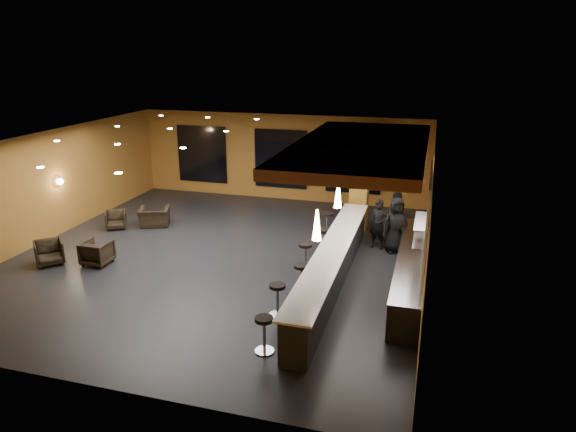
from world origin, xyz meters
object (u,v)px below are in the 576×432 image
(pendant_1, at_px, (338,195))
(bar_stool_4, at_px, (324,238))
(armchair_a, at_px, (49,253))
(bar_stool_5, at_px, (327,221))
(armchair_d, at_px, (155,217))
(staff_c, at_px, (396,225))
(pendant_0, at_px, (317,225))
(staff_a, at_px, (378,224))
(prep_counter, at_px, (411,270))
(pendant_2, at_px, (353,173))
(column, at_px, (360,180))
(staff_b, at_px, (397,218))
(bar_stool_3, at_px, (305,253))
(bar_stool_2, at_px, (301,275))
(bar_counter, at_px, (332,267))
(armchair_c, at_px, (116,220))
(bar_stool_1, at_px, (277,296))
(armchair_b, at_px, (97,252))
(bar_stool_0, at_px, (264,330))

(pendant_1, xyz_separation_m, bar_stool_4, (-0.66, 1.45, -1.82))
(armchair_a, height_order, bar_stool_5, bar_stool_5)
(armchair_d, height_order, bar_stool_5, bar_stool_5)
(staff_c, relative_size, armchair_d, 1.72)
(pendant_0, xyz_separation_m, pendant_1, (0.00, 2.50, 0.00))
(staff_c, bearing_deg, armchair_d, 158.05)
(staff_a, distance_m, staff_c, 0.57)
(prep_counter, distance_m, pendant_2, 3.73)
(column, height_order, staff_b, column)
(armchair_a, distance_m, armchair_d, 4.05)
(staff_b, bearing_deg, bar_stool_4, -158.84)
(staff_a, relative_size, staff_b, 0.94)
(staff_b, distance_m, staff_c, 0.76)
(pendant_2, bearing_deg, armchair_d, -179.67)
(staff_c, bearing_deg, bar_stool_3, -158.78)
(column, xyz_separation_m, armchair_d, (-6.98, -1.64, -1.42))
(bar_stool_2, height_order, bar_stool_4, bar_stool_4)
(prep_counter, bearing_deg, pendant_2, 128.66)
(bar_counter, bearing_deg, bar_stool_2, -133.46)
(pendant_0, relative_size, staff_c, 0.40)
(armchair_a, height_order, armchair_c, armchair_a)
(bar_stool_2, bearing_deg, pendant_2, 79.73)
(bar_stool_1, relative_size, bar_stool_5, 0.93)
(column, bearing_deg, bar_stool_2, -97.21)
(staff_c, bearing_deg, bar_stool_1, -136.69)
(bar_counter, bearing_deg, bar_stool_1, -114.54)
(bar_stool_1, height_order, bar_stool_3, bar_stool_3)
(staff_c, bearing_deg, armchair_b, -178.94)
(bar_counter, height_order, bar_stool_5, bar_counter)
(bar_stool_0, bearing_deg, pendant_0, 64.58)
(staff_a, relative_size, armchair_d, 1.56)
(pendant_2, relative_size, bar_stool_0, 0.87)
(prep_counter, height_order, column, column)
(bar_stool_0, height_order, bar_stool_5, bar_stool_5)
(staff_b, relative_size, armchair_b, 2.17)
(bar_stool_1, distance_m, bar_stool_2, 1.31)
(armchair_b, bearing_deg, bar_stool_3, -168.55)
(staff_a, xyz_separation_m, staff_c, (0.55, -0.15, 0.08))
(bar_stool_2, bearing_deg, bar_stool_0, -91.16)
(pendant_2, bearing_deg, bar_stool_3, -111.71)
(pendant_0, distance_m, bar_stool_0, 2.50)
(column, height_order, staff_c, column)
(staff_c, relative_size, bar_stool_0, 2.18)
(bar_stool_3, bearing_deg, armchair_d, 159.54)
(armchair_b, bearing_deg, staff_b, -153.85)
(bar_counter, relative_size, bar_stool_2, 10.23)
(prep_counter, height_order, bar_stool_3, prep_counter)
(pendant_1, height_order, bar_stool_1, pendant_1)
(armchair_d, bearing_deg, pendant_1, 139.23)
(armchair_a, xyz_separation_m, bar_stool_2, (7.53, 0.20, 0.15))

